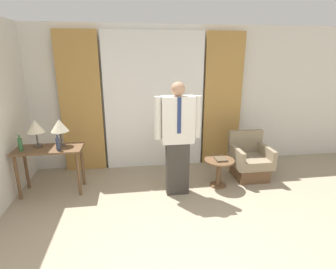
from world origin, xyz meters
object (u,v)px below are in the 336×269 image
object	(u,v)px
armchair	(249,161)
book	(221,159)
bottle_near_edge	(58,144)
bottle_by_lamp	(20,144)
table_lamp_right	(59,126)
person	(178,136)
table_lamp_left	(35,127)
desk	(50,156)
side_table	(219,168)

from	to	relation	value
armchair	book	xyz separation A→B (m)	(-0.65, -0.28, 0.19)
bottle_near_edge	book	size ratio (longest dim) A/B	1.19
bottle_by_lamp	table_lamp_right	bearing A→B (deg)	15.37
table_lamp_right	bottle_near_edge	bearing A→B (deg)	-88.45
bottle_by_lamp	armchair	bearing A→B (deg)	2.09
table_lamp_right	armchair	xyz separation A→B (m)	(3.22, -0.01, -0.77)
person	armchair	bearing A→B (deg)	15.39
table_lamp_left	book	xyz separation A→B (m)	(2.93, -0.30, -0.58)
bottle_near_edge	person	bearing A→B (deg)	-5.98
table_lamp_left	book	bearing A→B (deg)	-5.77
table_lamp_left	bottle_by_lamp	distance (m)	0.33
desk	bottle_near_edge	distance (m)	0.33
armchair	bottle_near_edge	bearing A→B (deg)	-176.50
side_table	bottle_by_lamp	bearing A→B (deg)	177.61
table_lamp_right	bottle_by_lamp	xyz separation A→B (m)	(-0.55, -0.15, -0.22)
table_lamp_right	person	xyz separation A→B (m)	(1.82, -0.40, -0.12)
book	table_lamp_right	bearing A→B (deg)	173.43
person	armchair	xyz separation A→B (m)	(1.40, 0.39, -0.66)
table_lamp_right	bottle_near_edge	distance (m)	0.31
table_lamp_right	side_table	xyz separation A→B (m)	(2.55, -0.28, -0.75)
desk	bottle_near_edge	bearing A→B (deg)	-34.23
desk	bottle_by_lamp	size ratio (longest dim) A/B	4.07
armchair	side_table	size ratio (longest dim) A/B	1.65
bottle_by_lamp	armchair	size ratio (longest dim) A/B	0.31
table_lamp_right	bottle_near_edge	world-z (taller)	table_lamp_right
bottle_by_lamp	person	size ratio (longest dim) A/B	0.14
book	bottle_near_edge	bearing A→B (deg)	178.11
bottle_by_lamp	person	xyz separation A→B (m)	(2.37, -0.25, 0.10)
armchair	bottle_by_lamp	bearing A→B (deg)	-177.91
desk	armchair	world-z (taller)	armchair
desk	table_lamp_left	xyz separation A→B (m)	(-0.18, 0.09, 0.46)
table_lamp_right	bottle_by_lamp	size ratio (longest dim) A/B	1.74
person	book	world-z (taller)	person
table_lamp_right	side_table	distance (m)	2.67
desk	bottle_near_edge	size ratio (longest dim) A/B	4.09
side_table	desk	bearing A→B (deg)	175.88
desk	table_lamp_left	bearing A→B (deg)	154.53
bottle_by_lamp	side_table	distance (m)	3.15
bottle_near_edge	bottle_by_lamp	world-z (taller)	bottle_by_lamp
desk	table_lamp_left	size ratio (longest dim) A/B	2.33
armchair	book	distance (m)	0.73
bottle_near_edge	bottle_by_lamp	xyz separation A→B (m)	(-0.56, 0.06, 0.00)
table_lamp_right	book	xyz separation A→B (m)	(2.57, -0.30, -0.58)
table_lamp_right	person	bearing A→B (deg)	-12.45
armchair	book	world-z (taller)	armchair
bottle_near_edge	book	bearing A→B (deg)	-1.89
bottle_by_lamp	armchair	world-z (taller)	bottle_by_lamp
bottle_near_edge	armchair	size ratio (longest dim) A/B	0.30
table_lamp_left	armchair	xyz separation A→B (m)	(3.58, -0.01, -0.77)
armchair	side_table	world-z (taller)	armchair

